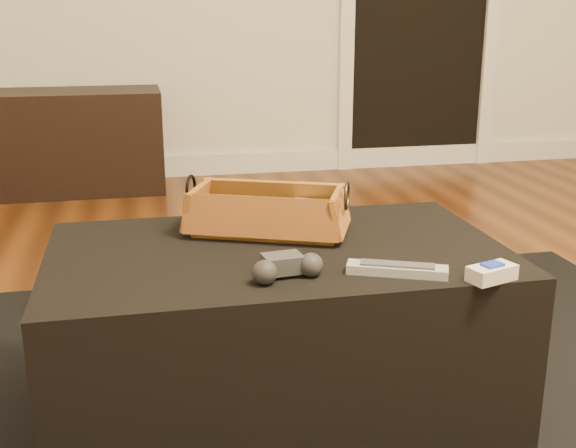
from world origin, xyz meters
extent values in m
cube|color=brown|center=(0.00, 0.00, -0.01)|extent=(5.00, 5.50, 0.01)
cube|color=white|center=(0.00, 2.73, 0.06)|extent=(5.00, 0.04, 0.12)
cube|color=black|center=(-0.91, 2.51, 0.26)|extent=(1.35, 0.45, 0.53)
cube|color=black|center=(-0.08, 0.03, 0.01)|extent=(2.60, 2.00, 0.01)
cube|color=black|center=(-0.08, 0.08, 0.22)|extent=(1.00, 0.60, 0.42)
cube|color=black|center=(-0.10, 0.20, 0.46)|extent=(0.20, 0.10, 0.02)
cube|color=#C7B68A|center=(0.02, 0.19, 0.47)|extent=(0.12, 0.11, 0.06)
cube|color=olive|center=(-0.08, 0.20, 0.44)|extent=(0.36, 0.27, 0.01)
cube|color=#8A601F|center=(-0.05, 0.28, 0.49)|extent=(0.34, 0.17, 0.09)
cube|color=brown|center=(-0.11, 0.13, 0.49)|extent=(0.34, 0.17, 0.09)
cube|color=#AE5A27|center=(0.08, 0.14, 0.49)|extent=(0.10, 0.18, 0.09)
cube|color=#9F6123|center=(-0.24, 0.27, 0.49)|extent=(0.10, 0.18, 0.09)
torus|color=black|center=(0.09, 0.13, 0.53)|extent=(0.03, 0.07, 0.07)
torus|color=black|center=(-0.25, 0.27, 0.53)|extent=(0.03, 0.07, 0.07)
cube|color=#2D2D2F|center=(-0.11, -0.09, 0.46)|extent=(0.08, 0.06, 0.04)
sphere|color=black|center=(-0.15, -0.12, 0.46)|extent=(0.06, 0.06, 0.05)
sphere|color=#262628|center=(-0.05, -0.10, 0.46)|extent=(0.06, 0.06, 0.05)
cube|color=#A8AAB0|center=(0.12, -0.13, 0.44)|extent=(0.20, 0.12, 0.02)
cube|color=#3A393D|center=(0.12, -0.13, 0.45)|extent=(0.15, 0.09, 0.00)
cube|color=beige|center=(0.29, -0.20, 0.45)|extent=(0.11, 0.08, 0.03)
cube|color=#1732C6|center=(0.29, -0.20, 0.46)|extent=(0.05, 0.04, 0.01)
camera|label=1|loc=(-0.37, -1.40, 0.94)|focal=45.00mm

